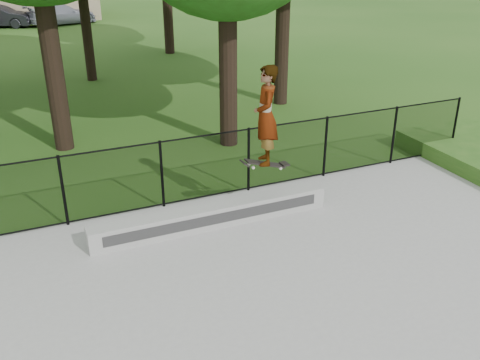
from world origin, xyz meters
The scene contains 4 objects.
grind_ledge centered at (0.67, 4.70, 0.28)m, with size 4.93×0.40×0.44m, color #A5A5A0.
car_c centered at (1.26, 33.96, 0.65)m, with size 1.82×4.12×1.30m, color #9093A4.
skater_airborne centered at (1.74, 4.57, 2.23)m, with size 0.81×0.82×2.13m.
chainlink_fence centered at (0.00, 5.90, 0.81)m, with size 16.06×0.06×1.50m.
Camera 1 is at (-2.60, -4.13, 5.37)m, focal length 40.00 mm.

